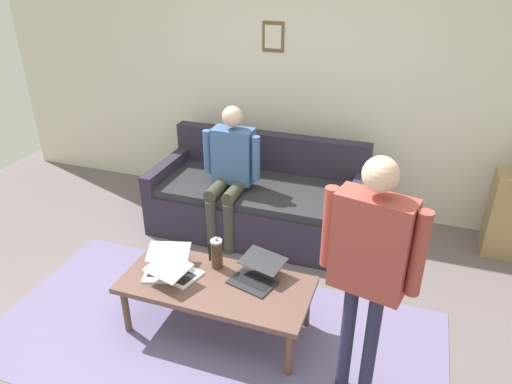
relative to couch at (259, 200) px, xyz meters
name	(u,v)px	position (x,y,z in m)	size (l,w,h in m)	color
ground_plane	(227,333)	(-0.27, 1.49, -0.30)	(7.68, 7.68, 0.00)	#6A5D60
area_rug	(213,336)	(-0.18, 1.56, -0.30)	(3.24, 1.63, 0.01)	slate
back_wall	(308,80)	(-0.27, -0.71, 1.05)	(7.04, 0.11, 2.70)	beige
couch	(259,200)	(0.00, 0.00, 0.00)	(2.01, 0.93, 0.88)	#2E2636
coffee_table	(216,287)	(-0.18, 1.46, 0.07)	(1.35, 0.61, 0.42)	brown
laptop_left	(167,266)	(0.21, 1.45, 0.16)	(0.39, 0.41, 0.14)	silver
laptop_center	(256,274)	(-0.44, 1.33, 0.16)	(0.39, 0.41, 0.14)	#28282D
laptop_right	(175,272)	(0.11, 1.49, 0.16)	(0.37, 0.40, 0.14)	silver
french_press	(217,253)	(-0.12, 1.28, 0.23)	(0.11, 0.09, 0.26)	#4C3323
person_standing	(370,256)	(-1.21, 1.69, 0.73)	(0.57, 0.27, 1.61)	#2A2943
person_seated	(230,167)	(0.20, 0.23, 0.42)	(0.55, 0.51, 1.28)	#3F3E31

